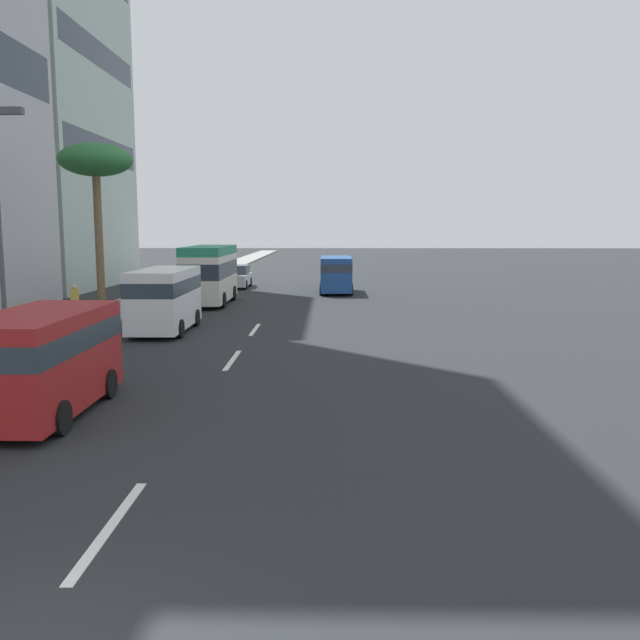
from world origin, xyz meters
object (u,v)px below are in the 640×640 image
at_px(car_fourth, 236,277).
at_px(minibus_fifth, 210,273).
at_px(van_lead, 336,272).
at_px(street_lamp, 1,209).
at_px(van_third, 40,356).
at_px(pedestrian_near_lamp, 75,301).
at_px(van_second, 165,296).
at_px(palm_tree, 96,164).

relative_size(car_fourth, minibus_fifth, 0.65).
xyz_separation_m(van_lead, street_lamp, (-23.25, 9.97, 3.39)).
xyz_separation_m(car_fourth, minibus_fifth, (-10.26, 0.03, 0.99)).
xyz_separation_m(van_lead, van_third, (-28.30, 6.84, 0.02)).
height_order(minibus_fifth, street_lamp, street_lamp).
distance_m(minibus_fifth, street_lamp, 17.40).
relative_size(minibus_fifth, pedestrian_near_lamp, 4.11).
relative_size(van_second, palm_tree, 0.67).
xyz_separation_m(minibus_fifth, pedestrian_near_lamp, (-7.62, 4.54, -0.71)).
bearing_deg(minibus_fifth, palm_tree, -36.10).
height_order(car_fourth, minibus_fifth, minibus_fifth).
bearing_deg(van_second, car_fourth, 179.78).
relative_size(van_third, palm_tree, 0.64).
height_order(van_lead, van_third, van_third).
relative_size(van_lead, car_fourth, 1.19).
bearing_deg(van_third, palm_tree, -165.62).
distance_m(van_lead, van_second, 17.66).
bearing_deg(palm_tree, van_third, -165.62).
relative_size(car_fourth, pedestrian_near_lamp, 2.68).
bearing_deg(minibus_fifth, van_third, 0.34).
bearing_deg(minibus_fifth, pedestrian_near_lamp, -30.80).
bearing_deg(pedestrian_near_lamp, van_third, 99.92).
relative_size(car_fourth, palm_tree, 0.54).
bearing_deg(van_lead, street_lamp, 156.79).
bearing_deg(van_lead, minibus_fifth, 132.40).
relative_size(van_third, street_lamp, 0.66).
bearing_deg(palm_tree, minibus_fifth, -36.10).
xyz_separation_m(minibus_fifth, street_lamp, (-16.88, 2.99, 2.97)).
height_order(van_third, street_lamp, street_lamp).
xyz_separation_m(van_second, street_lamp, (-7.04, 2.94, 3.26)).
height_order(van_second, street_lamp, street_lamp).
distance_m(pedestrian_near_lamp, palm_tree, 6.36).
height_order(pedestrian_near_lamp, street_lamp, street_lamp).
distance_m(minibus_fifth, palm_tree, 8.70).
xyz_separation_m(van_second, car_fourth, (20.10, -0.08, -0.70)).
height_order(car_fourth, pedestrian_near_lamp, pedestrian_near_lamp).
bearing_deg(van_lead, car_fourth, 60.74).
relative_size(car_fourth, street_lamp, 0.57).
bearing_deg(minibus_fifth, car_fourth, 179.86).
xyz_separation_m(van_second, minibus_fifth, (9.84, -0.05, 0.29)).
relative_size(van_lead, pedestrian_near_lamp, 3.18).
bearing_deg(van_lead, pedestrian_near_lamp, 140.54).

